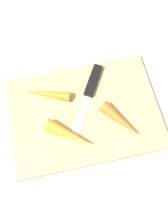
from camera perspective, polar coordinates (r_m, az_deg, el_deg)
ground_plane at (r=0.73m, az=0.00°, el=-0.39°), size 1.40×1.40×0.00m
cutting_board at (r=0.73m, az=0.00°, el=-0.20°), size 0.36×0.26×0.01m
knife at (r=0.75m, az=1.47°, el=5.16°), size 0.12×0.18×0.01m
carrot_shortest at (r=0.70m, az=7.02°, el=-1.62°), size 0.09×0.11×0.03m
carrot_medium at (r=0.68m, az=-2.77°, el=-4.34°), size 0.11×0.10×0.03m
carrot_longest at (r=0.73m, az=-7.40°, el=3.50°), size 0.12×0.07×0.02m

